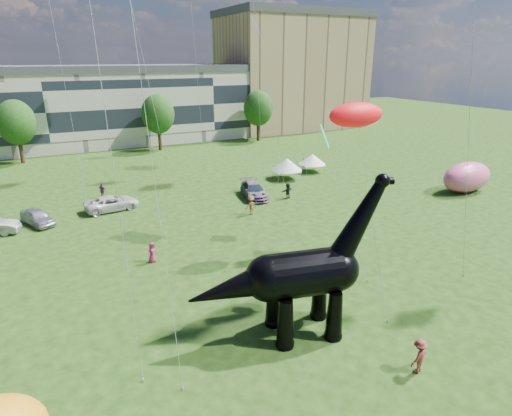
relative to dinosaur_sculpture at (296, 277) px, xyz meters
name	(u,v)px	position (x,y,z in m)	size (l,w,h in m)	color
ground	(281,353)	(-1.54, -1.22, -3.44)	(220.00, 220.00, 0.00)	#16330C
terrace_row	(45,112)	(-9.54, 60.78, 2.56)	(78.00, 11.00, 12.00)	beige
apartment_block	(291,74)	(38.46, 63.78, 7.56)	(28.00, 18.00, 22.00)	tan
tree_mid_left	(15,119)	(-13.54, 51.78, 2.85)	(5.20, 5.20, 9.44)	#382314
tree_mid_right	(158,111)	(6.46, 51.78, 2.85)	(5.20, 5.20, 9.44)	#382314
tree_far_right	(258,105)	(24.46, 51.78, 2.85)	(5.20, 5.20, 9.44)	#382314
dinosaur_sculpture	(296,277)	(0.00, 0.00, 0.00)	(11.18, 4.08, 9.11)	black
car_silver	(37,217)	(-12.23, 24.39, -2.71)	(1.71, 4.26, 1.45)	silver
car_white	(112,203)	(-5.55, 25.29, -2.71)	(2.41, 5.23, 1.45)	silver
car_dark	(254,190)	(8.86, 22.58, -2.66)	(2.18, 5.35, 1.55)	#595960
gazebo_near	(287,164)	(15.84, 27.34, -1.60)	(4.61, 4.61, 2.62)	silver
gazebo_far	(312,159)	(20.63, 28.82, -1.75)	(4.09, 4.09, 2.41)	white
inflatable_pink	(467,177)	(31.08, 13.58, -1.74)	(6.79, 3.40, 3.40)	#ED5C94
visitors	(159,234)	(-3.50, 15.14, -2.56)	(51.34, 36.52, 1.87)	brown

